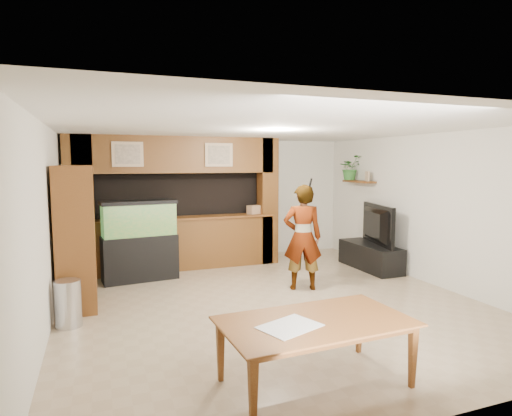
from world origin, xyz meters
name	(u,v)px	position (x,y,z in m)	size (l,w,h in m)	color
floor	(270,302)	(0.00, 0.00, 0.00)	(6.50, 6.50, 0.00)	tan
ceiling	(270,128)	(0.00, 0.00, 2.60)	(6.50, 6.50, 0.00)	white
wall_back	(214,199)	(0.00, 3.25, 1.30)	(6.00, 6.00, 0.00)	beige
wall_left	(46,227)	(-3.00, 0.00, 1.30)	(6.50, 6.50, 0.00)	beige
wall_right	(430,209)	(3.00, 0.00, 1.30)	(6.50, 6.50, 0.00)	beige
partition	(175,203)	(-0.95, 2.64, 1.31)	(4.20, 0.99, 2.60)	brown
wall_clock	(54,176)	(-2.97, 1.00, 1.90)	(0.05, 0.25, 0.25)	black
wall_shelf	(359,182)	(2.85, 1.95, 1.70)	(0.25, 0.90, 0.04)	brown
pantry_cabinet	(76,238)	(-2.70, 0.71, 1.03)	(0.52, 0.84, 2.06)	brown
trash_can	(68,303)	(-2.79, -0.01, 0.30)	(0.33, 0.33, 0.61)	#B2B2B7
aquarium	(140,241)	(-1.71, 1.95, 0.70)	(1.30, 0.49, 1.44)	black
tv_stand	(370,256)	(2.65, 1.20, 0.25)	(0.54, 1.48, 0.49)	black
television	(371,224)	(2.65, 1.20, 0.89)	(1.37, 0.18, 0.79)	black
photo_frame	(367,176)	(2.85, 1.66, 1.82)	(0.03, 0.15, 0.20)	tan
potted_plant	(350,168)	(2.82, 2.26, 1.99)	(0.48, 0.42, 0.54)	#2F6E2C
person	(303,237)	(0.76, 0.43, 0.87)	(0.64, 0.42, 1.75)	#998654
microphone	(311,182)	(0.81, 0.27, 1.78)	(0.03, 0.03, 0.15)	black
dining_table	(317,354)	(-0.51, -2.43, 0.31)	(1.79, 1.00, 0.63)	brown
newspaper_a	(290,326)	(-0.81, -2.45, 0.63)	(0.53, 0.38, 0.01)	silver
counter_box	(254,210)	(0.65, 2.45, 1.13)	(0.27, 0.18, 0.18)	#9D7755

